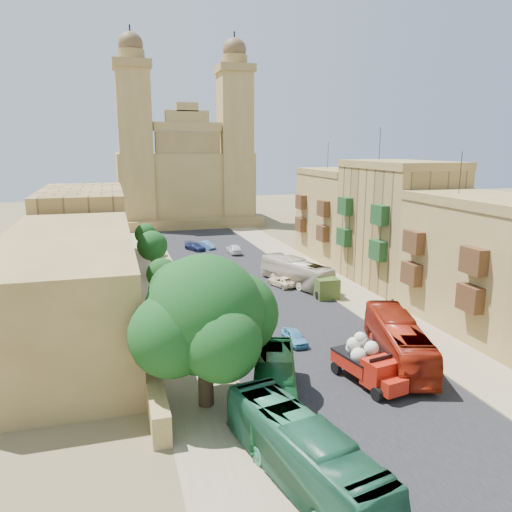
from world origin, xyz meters
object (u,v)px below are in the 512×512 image
bus_red_east (398,341)px  pedestrian_a (399,315)px  street_tree_b (163,274)px  street_tree_d (146,234)px  bus_green_south (303,453)px  street_tree_c (152,246)px  car_white_b (234,249)px  car_cream (282,281)px  car_white_a (226,292)px  street_tree_a (179,312)px  olive_pickup (321,284)px  bus_cream_east (296,272)px  pedestrian_c (392,307)px  ficus_tree (206,318)px  church (184,176)px  red_truck (368,363)px  bus_green_north (275,387)px  car_blue_b (206,245)px  car_blue_a (294,337)px  car_dkblue (195,246)px

bus_red_east → pedestrian_a: bearing=-105.3°
street_tree_b → street_tree_d: bearing=90.0°
street_tree_d → bus_green_south: (3.50, -52.33, -1.59)m
street_tree_c → car_white_b: bearing=38.5°
car_cream → car_white_a: bearing=3.2°
street_tree_b → street_tree_a: bearing=-90.0°
olive_pickup → bus_cream_east: bus_cream_east is taller
pedestrian_c → ficus_tree: bearing=-84.2°
street_tree_c → pedestrian_c: size_ratio=3.57×
street_tree_b → olive_pickup: 16.65m
pedestrian_c → street_tree_c: bearing=-160.2°
car_white_a → street_tree_b: bearing=163.4°
street_tree_b → car_cream: (13.43, 3.55, -2.67)m
street_tree_d → car_white_a: bearing=-74.3°
street_tree_d → bus_red_east: 44.34m
bus_green_south → car_white_b: (8.92, 50.20, -0.84)m
bus_red_east → street_tree_b: bearing=-32.1°
church → street_tree_b: bearing=-100.4°
street_tree_b → car_cream: 14.14m
street_tree_a → street_tree_d: street_tree_a is taller
street_tree_c → olive_pickup: street_tree_c is taller
pedestrian_a → bus_red_east: bearing=63.1°
red_truck → pedestrian_a: 12.45m
ficus_tree → car_white_a: (5.90, 20.88, -4.80)m
red_truck → car_white_a: size_ratio=1.40×
bus_green_north → bus_red_east: bearing=38.3°
street_tree_d → street_tree_b: bearing=-90.0°
bus_green_south → car_blue_b: size_ratio=3.22×
bus_green_north → red_truck: bearing=29.7°
ficus_tree → street_tree_b: (-0.58, 19.99, -2.28)m
bus_green_north → pedestrian_a: bearing=53.5°
car_blue_a → car_dkblue: bearing=90.4°
bus_green_south → car_blue_b: bus_green_south is taller
street_tree_d → pedestrian_c: bearing=-58.3°
street_tree_b → car_dkblue: street_tree_b is taller
red_truck → car_blue_a: (-2.21, 7.75, -0.89)m
bus_cream_east → car_dkblue: 23.63m
street_tree_c → red_truck: bearing=-70.8°
ficus_tree → street_tree_d: ficus_tree is taller
street_tree_c → olive_pickup: size_ratio=1.06×
bus_red_east → car_white_b: (-2.61, 39.56, -0.89)m
car_blue_a → street_tree_a: bearing=174.9°
bus_red_east → bus_cream_east: size_ratio=1.07×
bus_cream_east → car_white_b: (-2.73, 18.30, -0.78)m
bus_green_north → bus_red_east: 11.43m
street_tree_b → street_tree_d: street_tree_b is taller
street_tree_a → car_white_b: street_tree_a is taller
street_tree_c → pedestrian_a: bearing=-49.7°
car_blue_a → street_tree_b: bearing=123.7°
bus_cream_east → pedestrian_a: bearing=89.2°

